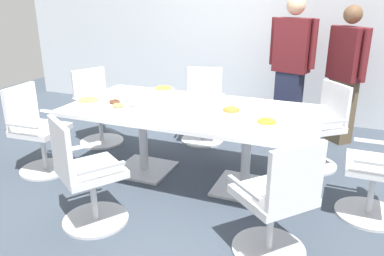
% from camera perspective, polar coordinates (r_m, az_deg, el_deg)
% --- Properties ---
extents(ground_plane, '(10.00, 10.00, 0.01)m').
position_cam_1_polar(ground_plane, '(3.93, -0.00, -7.65)').
color(ground_plane, '#3D4754').
extents(back_wall, '(8.00, 0.10, 2.80)m').
position_cam_1_polar(back_wall, '(5.80, 9.27, 15.46)').
color(back_wall, silver).
rests_on(back_wall, ground).
extents(conference_table, '(2.40, 1.20, 0.75)m').
position_cam_1_polar(conference_table, '(3.68, -0.00, 1.10)').
color(conference_table, white).
rests_on(conference_table, ground).
extents(office_chair_0, '(0.76, 0.76, 0.91)m').
position_cam_1_polar(office_chair_0, '(4.29, 18.55, -0.34)').
color(office_chair_0, silver).
rests_on(office_chair_0, ground).
extents(office_chair_1, '(0.65, 0.65, 0.91)m').
position_cam_1_polar(office_chair_1, '(4.81, 1.67, 2.84)').
color(office_chair_1, silver).
rests_on(office_chair_1, ground).
extents(office_chair_2, '(0.72, 0.72, 0.91)m').
position_cam_1_polar(office_chair_2, '(4.90, -14.01, 2.54)').
color(office_chair_2, silver).
rests_on(office_chair_2, ground).
extents(office_chair_3, '(0.57, 0.57, 0.91)m').
position_cam_1_polar(office_chair_3, '(4.28, -22.19, -0.85)').
color(office_chair_3, silver).
rests_on(office_chair_3, ground).
extents(office_chair_4, '(0.75, 0.75, 0.91)m').
position_cam_1_polar(office_chair_4, '(3.15, -15.73, -7.33)').
color(office_chair_4, silver).
rests_on(office_chair_4, ground).
extents(office_chair_5, '(0.76, 0.76, 0.91)m').
position_cam_1_polar(office_chair_5, '(2.74, 12.63, -11.31)').
color(office_chair_5, silver).
rests_on(office_chair_5, ground).
extents(office_chair_6, '(0.54, 0.54, 0.91)m').
position_cam_1_polar(office_chair_6, '(3.49, 26.63, -6.05)').
color(office_chair_6, silver).
rests_on(office_chair_6, ground).
extents(person_standing_0, '(0.61, 0.33, 1.76)m').
position_cam_1_polar(person_standing_0, '(5.08, 14.63, 9.09)').
color(person_standing_0, '#232842').
rests_on(person_standing_0, ground).
extents(person_standing_1, '(0.48, 0.50, 1.67)m').
position_cam_1_polar(person_standing_1, '(5.02, 21.97, 7.53)').
color(person_standing_1, brown).
rests_on(person_standing_1, ground).
extents(snack_bowl_pretzels, '(0.17, 0.17, 0.12)m').
position_cam_1_polar(snack_bowl_pretzels, '(3.32, 5.87, 2.21)').
color(snack_bowl_pretzels, white).
rests_on(snack_bowl_pretzels, conference_table).
extents(snack_bowl_chips_orange, '(0.18, 0.18, 0.11)m').
position_cam_1_polar(snack_bowl_chips_orange, '(3.08, 11.11, 0.47)').
color(snack_bowl_chips_orange, white).
rests_on(snack_bowl_chips_orange, conference_table).
extents(snack_bowl_cookies, '(0.23, 0.23, 0.09)m').
position_cam_1_polar(snack_bowl_cookies, '(3.82, -15.23, 3.74)').
color(snack_bowl_cookies, white).
rests_on(snack_bowl_cookies, conference_table).
extents(snack_bowl_chips_yellow, '(0.23, 0.23, 0.08)m').
position_cam_1_polar(snack_bowl_chips_yellow, '(4.20, -4.26, 5.72)').
color(snack_bowl_chips_yellow, white).
rests_on(snack_bowl_chips_yellow, conference_table).
extents(donut_platter, '(0.33, 0.33, 0.04)m').
position_cam_1_polar(donut_platter, '(3.79, -10.06, 3.61)').
color(donut_platter, white).
rests_on(donut_platter, conference_table).
extents(plate_stack, '(0.21, 0.21, 0.04)m').
position_cam_1_polar(plate_stack, '(3.78, 0.52, 3.84)').
color(plate_stack, white).
rests_on(plate_stack, conference_table).
extents(napkin_pile, '(0.16, 0.16, 0.07)m').
position_cam_1_polar(napkin_pile, '(3.70, 8.51, 3.57)').
color(napkin_pile, white).
rests_on(napkin_pile, conference_table).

